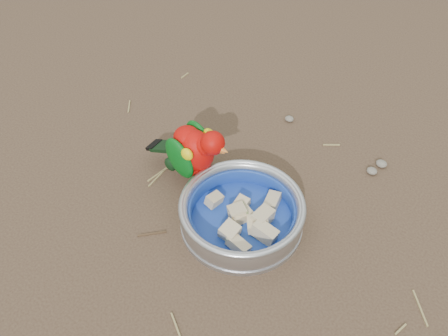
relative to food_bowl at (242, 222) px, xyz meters
The scene contains 6 objects.
ground 0.03m from the food_bowl, 89.55° to the right, with size 60.00×60.00×0.00m, color #473426.
food_bowl is the anchor object (origin of this frame).
bowl_wall 0.03m from the food_bowl, ahead, with size 0.23×0.23×0.04m, color #B2B2BA, non-canonical shape.
fruit_wedges 0.02m from the food_bowl, 90.00° to the left, with size 0.14×0.14×0.03m, color #C5AF89, non-canonical shape.
lory_parrot 0.16m from the food_bowl, 166.61° to the left, with size 0.09×0.18×0.15m, color #AF0804, non-canonical shape.
ground_debris 0.05m from the food_bowl, 157.74° to the right, with size 0.90×0.80×0.01m, color olive, non-canonical shape.
Camera 1 is at (0.34, -0.46, 0.76)m, focal length 40.00 mm.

